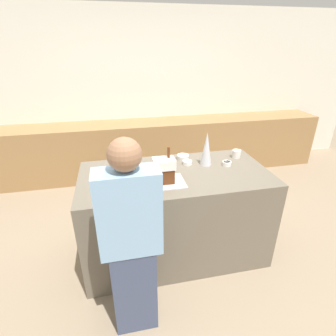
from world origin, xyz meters
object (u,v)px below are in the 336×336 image
candy_bowl_near_tray_left (183,157)px  candy_bowl_near_tray_right (187,162)px  baking_tray (164,182)px  candy_bowl_far_left (227,163)px  decorative_tree (206,149)px  mug (236,154)px  person (131,243)px  candy_bowl_center_rear (163,160)px  gingerbread_house (164,170)px

candy_bowl_near_tray_left → candy_bowl_near_tray_right: 0.15m
baking_tray → candy_bowl_far_left: candy_bowl_far_left is taller
baking_tray → decorative_tree: size_ratio=1.06×
candy_bowl_near_tray_right → mug: size_ratio=1.05×
baking_tray → person: size_ratio=0.23×
candy_bowl_near_tray_left → candy_bowl_center_rear: size_ratio=1.21×
candy_bowl_near_tray_left → mug: bearing=-8.5°
baking_tray → gingerbread_house: size_ratio=1.14×
baking_tray → candy_bowl_center_rear: 0.43m
candy_bowl_near_tray_right → mug: mug is taller
candy_bowl_near_tray_left → mug: size_ratio=1.41×
candy_bowl_far_left → gingerbread_house: bearing=-161.7°
candy_bowl_near_tray_right → gingerbread_house: bearing=-132.7°
candy_bowl_near_tray_right → candy_bowl_center_rear: candy_bowl_center_rear is taller
baking_tray → candy_bowl_near_tray_right: (0.31, 0.33, 0.02)m
gingerbread_house → candy_bowl_near_tray_right: 0.47m
decorative_tree → candy_bowl_near_tray_left: (-0.19, 0.19, -0.15)m
candy_bowl_near_tray_right → person: 1.13m
candy_bowl_far_left → mug: 0.25m
decorative_tree → candy_bowl_near_tray_right: bearing=166.8°
candy_bowl_near_tray_left → candy_bowl_center_rear: 0.23m
candy_bowl_far_left → candy_bowl_center_rear: 0.65m
decorative_tree → candy_bowl_center_rear: 0.46m
mug → candy_bowl_center_rear: bearing=177.8°
candy_bowl_far_left → baking_tray: bearing=-161.7°
candy_bowl_center_rear → mug: bearing=-2.2°
gingerbread_house → candy_bowl_near_tray_left: bearing=58.0°
candy_bowl_center_rear → person: size_ratio=0.07×
candy_bowl_near_tray_left → mug: (0.57, -0.09, 0.02)m
baking_tray → decorative_tree: decorative_tree is taller
decorative_tree → candy_bowl_near_tray_right: 0.24m
candy_bowl_near_tray_right → mug: 0.57m
baking_tray → candy_bowl_near_tray_right: bearing=47.2°
person → decorative_tree: bearing=46.1°
baking_tray → gingerbread_house: 0.12m
person → candy_bowl_near_tray_right: bearing=54.3°
decorative_tree → person: 1.24m
gingerbread_house → candy_bowl_near_tray_right: (0.31, 0.33, -0.10)m
baking_tray → mug: 0.96m
baking_tray → candy_bowl_far_left: 0.73m
baking_tray → candy_bowl_center_rear: (0.08, 0.43, 0.02)m
gingerbread_house → candy_bowl_near_tray_left: 0.58m
baking_tray → candy_bowl_center_rear: size_ratio=3.47×
baking_tray → candy_bowl_center_rear: bearing=80.0°
candy_bowl_near_tray_left → person: bearing=-121.5°
candy_bowl_far_left → candy_bowl_near_tray_left: size_ratio=0.71×
candy_bowl_far_left → candy_bowl_center_rear: candy_bowl_center_rear is taller
decorative_tree → mug: (0.38, 0.10, -0.13)m
candy_bowl_far_left → mug: bearing=43.0°
gingerbread_house → candy_bowl_far_left: bearing=18.3°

